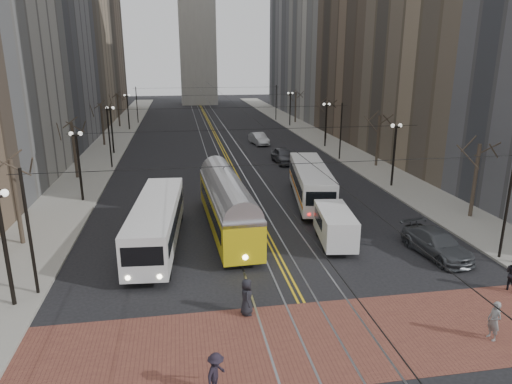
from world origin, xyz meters
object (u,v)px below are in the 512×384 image
object	(u,v)px
transit_bus	(157,225)
sedan_grey	(283,156)
cargo_van	(335,228)
streetcar	(227,209)
pedestrian_b	(494,321)
pedestrian_d	(216,374)
sedan_silver	(259,139)
sedan_parked	(437,244)
pedestrian_a	(247,297)
rear_bus	(311,184)

from	to	relation	value
transit_bus	sedan_grey	distance (m)	25.80
cargo_van	streetcar	bearing A→B (deg)	159.17
pedestrian_b	pedestrian_d	size ratio (longest dim) A/B	1.08
streetcar	cargo_van	distance (m)	7.40
pedestrian_d	sedan_silver	bearing A→B (deg)	22.58
sedan_parked	pedestrian_d	size ratio (longest dim) A/B	3.24
cargo_van	sedan_grey	xyz separation A→B (m)	(2.04, 23.60, -0.26)
transit_bus	streetcar	world-z (taller)	streetcar
streetcar	sedan_parked	world-z (taller)	streetcar
pedestrian_b	pedestrian_d	xyz separation A→B (m)	(-11.83, -1.32, -0.07)
streetcar	pedestrian_a	distance (m)	10.93
cargo_van	sedan_silver	xyz separation A→B (m)	(1.31, 35.64, -0.33)
transit_bus	cargo_van	distance (m)	11.26
sedan_parked	cargo_van	bearing A→B (deg)	146.12
cargo_van	rear_bus	bearing A→B (deg)	91.26
streetcar	pedestrian_b	bearing A→B (deg)	-58.79
streetcar	cargo_van	size ratio (longest dim) A/B	2.60
transit_bus	pedestrian_d	world-z (taller)	transit_bus
cargo_van	pedestrian_b	distance (m)	11.53
sedan_silver	pedestrian_d	distance (m)	49.04
sedan_parked	pedestrian_a	size ratio (longest dim) A/B	2.94
pedestrian_d	pedestrian_b	bearing A→B (deg)	-49.39
pedestrian_d	sedan_parked	bearing A→B (deg)	-21.30
streetcar	pedestrian_a	world-z (taller)	streetcar
streetcar	pedestrian_b	world-z (taller)	streetcar
rear_bus	sedan_grey	xyz separation A→B (m)	(1.04, 14.56, -0.64)
sedan_parked	pedestrian_d	bearing A→B (deg)	-153.24
transit_bus	pedestrian_a	world-z (taller)	transit_bus
sedan_parked	pedestrian_b	bearing A→B (deg)	-113.00
sedan_grey	pedestrian_b	distance (m)	34.69
rear_bus	pedestrian_b	xyz separation A→B (m)	(2.21, -20.12, -0.62)
rear_bus	pedestrian_d	world-z (taller)	rear_bus
cargo_van	sedan_grey	bearing A→B (deg)	92.64
pedestrian_a	pedestrian_b	bearing A→B (deg)	-106.04
sedan_grey	sedan_parked	bearing A→B (deg)	-85.60
transit_bus	rear_bus	bearing A→B (deg)	36.55
transit_bus	pedestrian_d	distance (m)	14.08
cargo_van	pedestrian_b	bearing A→B (deg)	-66.26
transit_bus	pedestrian_a	size ratio (longest dim) A/B	6.68
transit_bus	sedan_silver	size ratio (longest dim) A/B	2.48
pedestrian_b	pedestrian_d	distance (m)	11.90
streetcar	rear_bus	bearing A→B (deg)	33.96
transit_bus	sedan_parked	xyz separation A→B (m)	(16.66, -4.15, -0.72)
cargo_van	sedan_parked	size ratio (longest dim) A/B	0.97
transit_bus	sedan_parked	bearing A→B (deg)	-9.45
sedan_silver	pedestrian_a	distance (m)	43.78
sedan_silver	pedestrian_b	size ratio (longest dim) A/B	2.75
cargo_van	pedestrian_a	world-z (taller)	cargo_van
sedan_grey	sedan_silver	bearing A→B (deg)	90.39
pedestrian_b	rear_bus	bearing A→B (deg)	179.97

